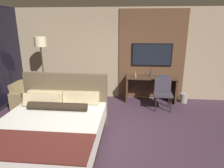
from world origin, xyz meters
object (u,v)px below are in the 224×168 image
Objects in this scene: tv at (152,55)px; vase_short at (151,72)px; bed at (50,131)px; desk_chair at (163,90)px; desk at (151,85)px; waste_bin at (184,98)px; floor_lamp at (41,47)px; armchair_by_window at (28,99)px; book at (163,76)px; vase_tall at (135,73)px.

tv is 3.94× the size of vase_short.
desk_chair is (2.44, 2.13, 0.19)m from bed.
waste_bin is (1.01, -0.05, -0.38)m from desk.
floor_lamp is 3.32m from vase_short.
armchair_by_window is 3.69m from vase_short.
desk is at bearing 177.34° from waste_bin.
desk is at bearing 6.20° from floor_lamp.
book is at bearing 4.95° from desk.
tv is 0.75m from book.
bed is at bearing -140.41° from waste_bin.
floor_lamp reaches higher than book.
floor_lamp is 7.05× the size of waste_bin.
armchair_by_window is (-1.38, 1.78, -0.08)m from bed.
waste_bin is (1.50, 0.05, -0.76)m from vase_tall.
armchair_by_window is at bearing -118.66° from floor_lamp.
bed is 3.43m from desk.
waste_bin is at bearing -3.96° from vase_short.
floor_lamp is at bearing 179.29° from desk_chair.
floor_lamp is 2.87m from vase_tall.
floor_lamp is at bearing -170.16° from tv.
bed is at bearing -128.93° from desk.
book is at bearing 84.02° from desk_chair.
bed is 2.88m from floor_lamp.
armchair_by_window is at bearing -166.81° from book.
bed is at bearing -133.08° from book.
floor_lamp reaches higher than desk_chair.
desk_chair is at bearing -29.29° from vase_tall.
floor_lamp is at bearing -174.76° from vase_tall.
vase_tall is 0.49m from vase_short.
armchair_by_window reaches higher than waste_bin.
book is at bearing 8.75° from vase_tall.
tv is 4.34× the size of waste_bin.
floor_lamp reaches higher than vase_tall.
armchair_by_window is at bearing 127.68° from bed.
tv is at bearing 53.18° from bed.
book is 0.92m from waste_bin.
desk_chair is (0.29, -0.74, -0.89)m from tv.
floor_lamp reaches higher than waste_bin.
armchair_by_window is at bearing -165.54° from vase_short.
book is at bearing 173.00° from waste_bin.
book is at bearing 6.07° from floor_lamp.
desk_chair is at bearing 41.14° from bed.
floor_lamp is at bearing -173.93° from book.
armchair_by_window is 1.53m from floor_lamp.
vase_short is 1.10× the size of waste_bin.
bed is 3.11m from vase_tall.
floor_lamp reaches higher than desk.
armchair_by_window is (-3.53, -1.09, -1.16)m from tv.
vase_tall reaches higher than waste_bin.
waste_bin is (1.03, -0.07, -0.79)m from vase_short.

